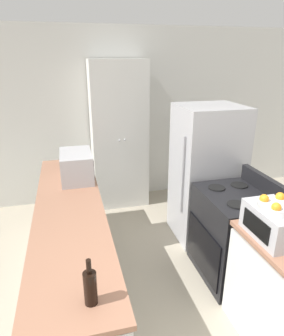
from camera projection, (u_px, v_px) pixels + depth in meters
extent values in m
cube|color=silver|center=(116.00, 117.00, 4.59)|extent=(7.00, 0.06, 2.60)
cube|color=silver|center=(74.00, 254.00, 2.84)|extent=(0.58, 2.68, 0.84)
cube|color=#9E6B51|center=(69.00, 209.00, 2.67)|extent=(0.60, 2.73, 0.04)
cube|color=silver|center=(119.00, 136.00, 4.41)|extent=(0.80, 0.46, 2.15)
sphere|color=#B2B2B7|center=(119.00, 140.00, 4.18)|extent=(0.03, 0.03, 0.03)
sphere|color=#B2B2B7|center=(125.00, 140.00, 4.20)|extent=(0.03, 0.03, 0.03)
cube|color=black|center=(233.00, 235.00, 3.06)|extent=(0.64, 0.79, 0.92)
cube|color=black|center=(203.00, 249.00, 3.03)|extent=(0.02, 0.70, 0.51)
cube|color=black|center=(265.00, 184.00, 2.94)|extent=(0.06, 0.75, 0.16)
cylinder|color=black|center=(237.00, 205.00, 2.70)|extent=(0.17, 0.17, 0.01)
cylinder|color=black|center=(217.00, 188.00, 3.04)|extent=(0.17, 0.17, 0.01)
cylinder|color=black|center=(261.00, 201.00, 2.76)|extent=(0.17, 0.17, 0.01)
cylinder|color=black|center=(239.00, 185.00, 3.10)|extent=(0.17, 0.17, 0.01)
cube|color=#B7B7BC|center=(206.00, 174.00, 3.65)|extent=(0.73, 0.69, 1.66)
cylinder|color=gray|center=(183.00, 176.00, 3.36)|extent=(0.02, 0.02, 0.91)
cube|color=#B2B2B7|center=(76.00, 166.00, 3.22)|extent=(0.33, 0.52, 0.30)
cube|color=black|center=(93.00, 166.00, 3.23)|extent=(0.01, 0.32, 0.22)
cylinder|color=black|center=(90.00, 288.00, 1.60)|extent=(0.07, 0.07, 0.20)
cylinder|color=black|center=(89.00, 267.00, 1.55)|extent=(0.03, 0.03, 0.08)
cube|color=#B2B2B7|center=(274.00, 223.00, 2.18)|extent=(0.29, 0.44, 0.23)
cube|color=black|center=(256.00, 226.00, 2.15)|extent=(0.01, 0.30, 0.14)
cylinder|color=silver|center=(277.00, 207.00, 2.12)|extent=(0.27, 0.27, 0.05)
sphere|color=orange|center=(280.00, 197.00, 2.18)|extent=(0.07, 0.07, 0.07)
sphere|color=orange|center=(264.00, 199.00, 2.15)|extent=(0.07, 0.07, 0.07)
sphere|color=orange|center=(276.00, 207.00, 2.03)|extent=(0.07, 0.07, 0.07)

